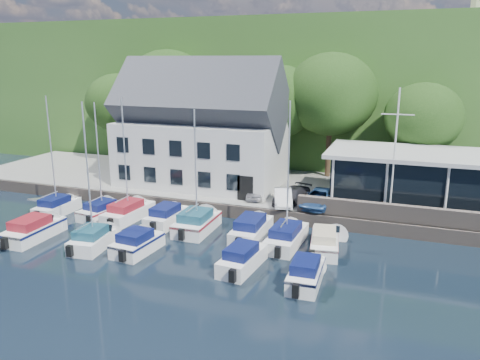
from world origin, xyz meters
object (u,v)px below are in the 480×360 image
(boat_r1_3, at_px, (167,215))
(boat_r2_0, at_px, (34,228))
(boat_r1_6, at_px, (288,179))
(boat_r1_7, at_px, (325,239))
(harbor_building, at_px, (201,135))
(car_silver, at_px, (255,191))
(boat_r2_3, at_px, (242,256))
(car_dgrey, at_px, (292,196))
(boat_r1_5, at_px, (251,227))
(boat_r1_0, at_px, (52,159))
(boat_r1_4, at_px, (196,165))
(car_white, at_px, (283,197))
(car_blue, at_px, (320,197))
(flagpole, at_px, (394,154))
(club_pavilion, at_px, (416,178))
(boat_r2_1, at_px, (89,182))
(boat_r1_1, at_px, (99,165))
(boat_r1_2, at_px, (125,162))
(boat_r2_4, at_px, (306,271))
(boat_r2_2, at_px, (137,241))

(boat_r1_3, height_order, boat_r2_0, boat_r2_0)
(boat_r1_6, relative_size, boat_r1_7, 1.42)
(harbor_building, height_order, car_silver, harbor_building)
(boat_r1_6, distance_m, boat_r2_3, 5.90)
(car_dgrey, xyz_separation_m, boat_r1_6, (1.13, -6.04, 2.88))
(boat_r1_5, relative_size, boat_r2_0, 1.05)
(boat_r1_0, distance_m, boat_r1_6, 18.57)
(boat_r1_4, relative_size, boat_r1_6, 1.07)
(car_white, xyz_separation_m, boat_r1_6, (1.68, -5.37, 2.87))
(boat_r1_5, bearing_deg, harbor_building, 130.28)
(car_blue, height_order, flagpole, flagpole)
(car_dgrey, xyz_separation_m, boat_r1_4, (-5.47, -5.70, 3.20))
(club_pavilion, height_order, boat_r2_1, boat_r2_1)
(boat_r1_5, height_order, boat_r2_1, boat_r2_1)
(boat_r1_3, relative_size, boat_r1_4, 0.60)
(car_silver, distance_m, car_blue, 5.33)
(boat_r1_1, bearing_deg, boat_r1_2, 16.66)
(club_pavilion, xyz_separation_m, boat_r1_0, (-26.32, -8.84, 1.37))
(boat_r1_7, bearing_deg, boat_r1_3, 167.38)
(club_pavilion, relative_size, boat_r2_0, 2.05)
(car_blue, bearing_deg, car_silver, -176.50)
(flagpole, height_order, boat_r1_7, flagpole)
(car_dgrey, bearing_deg, boat_r2_4, -57.99)
(boat_r1_7, bearing_deg, car_silver, 128.16)
(boat_r1_5, xyz_separation_m, boat_r1_7, (5.06, -0.39, -0.08))
(club_pavilion, relative_size, boat_r2_3, 2.29)
(boat_r1_2, bearing_deg, car_blue, 23.74)
(car_silver, distance_m, boat_r1_5, 6.23)
(car_white, height_order, boat_r2_1, boat_r2_1)
(boat_r2_4, bearing_deg, boat_r2_0, 176.94)
(boat_r2_2, bearing_deg, boat_r1_5, 42.87)
(car_blue, height_order, boat_r1_5, car_blue)
(boat_r2_0, xyz_separation_m, boat_r2_2, (7.87, 0.35, -0.03))
(car_white, xyz_separation_m, boat_r1_7, (4.17, -5.34, -0.90))
(boat_r1_2, xyz_separation_m, boat_r1_4, (6.00, -0.58, 0.33))
(harbor_building, xyz_separation_m, boat_r2_1, (-1.38, -14.08, -0.95))
(club_pavilion, relative_size, boat_r1_1, 1.61)
(boat_r1_2, distance_m, boat_r1_5, 10.70)
(car_dgrey, relative_size, boat_r1_2, 0.46)
(club_pavilion, distance_m, boat_r2_2, 21.14)
(harbor_building, relative_size, boat_r2_4, 2.67)
(boat_r2_1, bearing_deg, boat_r1_6, 15.18)
(flagpole, xyz_separation_m, boat_r2_4, (-3.82, -10.43, -4.75))
(club_pavilion, bearing_deg, boat_r2_3, -125.13)
(harbor_building, xyz_separation_m, boat_r1_2, (-2.35, -8.51, -0.88))
(boat_r2_2, bearing_deg, harbor_building, 101.62)
(boat_r1_1, relative_size, boat_r1_7, 1.30)
(harbor_building, relative_size, club_pavilion, 1.09)
(boat_r2_0, relative_size, boat_r2_2, 1.27)
(flagpole, relative_size, boat_r1_4, 0.94)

